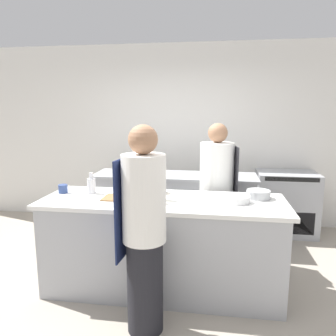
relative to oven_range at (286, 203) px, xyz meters
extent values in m
plane|color=#A89E8E|center=(-1.53, -1.77, -0.45)|extent=(16.00, 16.00, 0.00)
cube|color=silver|center=(-1.53, 0.36, 0.95)|extent=(8.00, 0.06, 2.80)
cube|color=#A8AAAF|center=(-1.53, -1.77, 0.00)|extent=(2.29, 0.78, 0.90)
cube|color=white|center=(-1.53, -1.77, 0.46)|extent=(2.39, 0.81, 0.04)
cube|color=#A8AAAF|center=(-1.57, -0.53, 0.00)|extent=(2.10, 0.59, 0.90)
cube|color=#A8AAAF|center=(-1.57, -0.53, 0.46)|extent=(2.19, 0.61, 0.04)
cube|color=#A8AAAF|center=(0.00, 0.00, 0.00)|extent=(0.84, 0.61, 0.91)
cube|color=black|center=(0.00, -0.30, -0.20)|extent=(0.67, 0.01, 0.32)
cube|color=black|center=(0.00, -0.30, 0.41)|extent=(0.72, 0.01, 0.06)
cylinder|color=black|center=(-1.57, -2.43, -0.06)|extent=(0.29, 0.29, 0.78)
cylinder|color=white|center=(-1.57, -2.43, 0.67)|extent=(0.35, 0.35, 0.69)
cube|color=#19234C|center=(-1.75, -2.41, 0.58)|extent=(0.04, 0.33, 0.81)
sphere|color=#9E7051|center=(-1.57, -2.43, 1.13)|extent=(0.23, 0.23, 0.23)
cylinder|color=black|center=(-1.01, -1.08, -0.07)|extent=(0.33, 0.33, 0.76)
cylinder|color=white|center=(-1.01, -1.08, 0.64)|extent=(0.39, 0.39, 0.67)
cube|color=#2D2D33|center=(-0.82, -1.05, 0.55)|extent=(0.08, 0.37, 0.79)
sphere|color=#9E7051|center=(-1.01, -1.08, 1.09)|extent=(0.22, 0.22, 0.22)
cylinder|color=#B2A84C|center=(-1.56, -1.79, 0.58)|extent=(0.08, 0.08, 0.19)
cylinder|color=#B2A84C|center=(-1.56, -1.79, 0.71)|extent=(0.04, 0.04, 0.07)
cylinder|color=silver|center=(-2.31, -1.65, 0.56)|extent=(0.09, 0.09, 0.16)
cylinder|color=silver|center=(-2.31, -1.65, 0.67)|extent=(0.04, 0.04, 0.06)
cylinder|color=#2D5175|center=(-1.64, -1.88, 0.58)|extent=(0.09, 0.09, 0.20)
cylinder|color=#2D5175|center=(-1.64, -1.88, 0.72)|extent=(0.04, 0.04, 0.08)
cylinder|color=white|center=(-0.82, -1.76, 0.52)|extent=(0.26, 0.26, 0.07)
cylinder|color=tan|center=(-1.63, -1.53, 0.53)|extent=(0.19, 0.19, 0.09)
cylinder|color=#B7BABC|center=(-0.60, -1.59, 0.53)|extent=(0.23, 0.23, 0.08)
cylinder|color=#33477F|center=(-2.61, -1.68, 0.53)|extent=(0.10, 0.10, 0.09)
cube|color=olive|center=(-1.96, -1.80, 0.49)|extent=(0.31, 0.26, 0.01)
camera|label=1|loc=(-1.02, -4.83, 1.36)|focal=35.00mm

